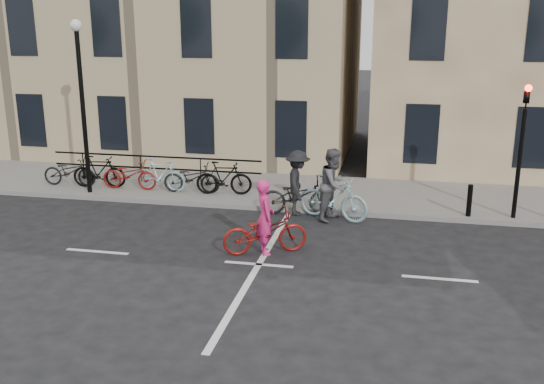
% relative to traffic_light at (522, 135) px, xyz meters
% --- Properties ---
extents(ground, '(120.00, 120.00, 0.00)m').
position_rel_traffic_light_xyz_m(ground, '(-6.20, -4.34, -2.45)').
color(ground, black).
rests_on(ground, ground).
extents(sidewalk, '(46.00, 4.00, 0.15)m').
position_rel_traffic_light_xyz_m(sidewalk, '(-10.20, 1.66, -2.38)').
color(sidewalk, slate).
rests_on(sidewalk, ground).
extents(building_west, '(20.00, 10.00, 10.00)m').
position_rel_traffic_light_xyz_m(building_west, '(-15.20, 8.66, 2.70)').
color(building_west, tan).
rests_on(building_west, sidewalk).
extents(traffic_light, '(0.18, 0.30, 3.90)m').
position_rel_traffic_light_xyz_m(traffic_light, '(0.00, 0.00, 0.00)').
color(traffic_light, black).
rests_on(traffic_light, sidewalk).
extents(lamp_post, '(0.36, 0.36, 5.28)m').
position_rel_traffic_light_xyz_m(lamp_post, '(-12.70, 0.06, 1.04)').
color(lamp_post, black).
rests_on(lamp_post, sidewalk).
extents(bollard_east, '(0.14, 0.14, 0.90)m').
position_rel_traffic_light_xyz_m(bollard_east, '(-1.20, -0.09, -1.85)').
color(bollard_east, black).
rests_on(bollard_east, sidewalk).
extents(parked_bikes, '(7.25, 1.23, 1.05)m').
position_rel_traffic_light_xyz_m(parked_bikes, '(-11.12, 0.70, -1.81)').
color(parked_bikes, black).
rests_on(parked_bikes, sidewalk).
extents(cyclist_pink, '(2.15, 1.48, 1.81)m').
position_rel_traffic_light_xyz_m(cyclist_pink, '(-6.22, -3.59, -1.83)').
color(cyclist_pink, maroon).
rests_on(cyclist_pink, ground).
extents(cyclist_grey, '(2.17, 1.28, 2.03)m').
position_rel_traffic_light_xyz_m(cyclist_grey, '(-4.90, -0.70, -1.63)').
color(cyclist_grey, '#9BC6CB').
rests_on(cyclist_grey, ground).
extents(cyclist_dark, '(2.19, 1.30, 1.87)m').
position_rel_traffic_light_xyz_m(cyclist_dark, '(-5.95, -0.44, -1.72)').
color(cyclist_dark, black).
rests_on(cyclist_dark, ground).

